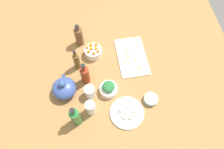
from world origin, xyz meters
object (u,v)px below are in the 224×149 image
object	(u,v)px
teapot	(64,88)
bottle_3	(79,36)
drinking_glass_0	(91,108)
bowl_greens	(109,89)
bowl_carrots	(93,52)
bowl_small_side	(151,99)
bottle_0	(85,75)
plate_tofu	(127,113)
bottle_1	(77,61)
drinking_glass_1	(90,92)
cutting_board	(132,57)
bottle_2	(76,117)

from	to	relation	value
teapot	bottle_3	xyz separation A→B (cm)	(40.85, -11.78, 2.73)
drinking_glass_0	bowl_greens	bearing A→B (deg)	-44.83
bowl_carrots	teapot	bearing A→B (deg)	143.48
bowl_small_side	bottle_0	distance (cm)	47.41
bowl_carrots	drinking_glass_0	bearing A→B (deg)	174.28
bottle_3	drinking_glass_0	bearing A→B (deg)	-174.84
plate_tofu	bottle_3	distance (cm)	67.45
bottle_1	drinking_glass_1	size ratio (longest dim) A/B	2.08
cutting_board	bottle_0	world-z (taller)	bottle_0
teapot	bottle_1	size ratio (longest dim) A/B	0.92
bottle_1	bottle_3	bearing A→B (deg)	-6.35
cutting_board	bowl_carrots	xyz separation A→B (cm)	(5.69, 28.74, 2.68)
bottle_3	drinking_glass_0	size ratio (longest dim) A/B	1.61
cutting_board	bottle_3	world-z (taller)	bottle_3
bowl_carrots	bowl_small_side	bearing A→B (deg)	-139.26
bottle_0	bottle_3	distance (cm)	33.70
bowl_greens	bottle_0	bearing A→B (deg)	55.64
bowl_small_side	cutting_board	bearing A→B (deg)	11.18
cutting_board	drinking_glass_1	bearing A→B (deg)	129.41
bowl_greens	bottle_3	distance (cm)	47.64
drinking_glass_0	bowl_small_side	bearing A→B (deg)	-85.70
bottle_0	drinking_glass_1	size ratio (longest dim) A/B	2.23
cutting_board	bottle_2	bearing A→B (deg)	136.58
bowl_small_side	drinking_glass_1	distance (cm)	41.30
bowl_greens	bottle_1	xyz separation A→B (cm)	(22.16, 20.35, 5.27)
bottle_0	drinking_glass_1	world-z (taller)	bottle_0
bowl_carrots	drinking_glass_1	size ratio (longest dim) A/B	1.36
bottle_1	bottle_2	size ratio (longest dim) A/B	0.88
bowl_carrots	bottle_2	world-z (taller)	bottle_2
teapot	bottle_3	size ratio (longest dim) A/B	0.92
bowl_small_side	teapot	xyz separation A→B (cm)	(12.78, 57.21, 3.89)
teapot	bottle_2	distance (cm)	23.27
bowl_carrots	drinking_glass_0	distance (cm)	44.97
drinking_glass_0	teapot	bearing A→B (deg)	46.90
bowl_carrots	drinking_glass_1	xyz separation A→B (cm)	(-32.94, 4.42, 1.51)
plate_tofu	bowl_carrots	bearing A→B (deg)	20.88
drinking_glass_1	bottle_1	bearing A→B (deg)	17.97
bottle_1	drinking_glass_0	xyz separation A→B (cm)	(-35.07, -7.52, -1.79)
bowl_small_side	bottle_1	distance (cm)	57.90
bottle_1	bottle_2	world-z (taller)	bottle_2
plate_tofu	bowl_small_side	distance (cm)	18.70
cutting_board	bottle_0	xyz separation A→B (cm)	(-15.86, 35.30, 7.99)
bottle_1	bottle_3	xyz separation A→B (cm)	(21.60, -2.40, 0.46)
cutting_board	bowl_carrots	distance (cm)	29.43
bowl_greens	drinking_glass_1	distance (cm)	13.00
cutting_board	bowl_carrots	size ratio (longest dim) A/B	2.72
bowl_carrots	bowl_small_side	size ratio (longest dim) A/B	1.32
cutting_board	drinking_glass_0	xyz separation A→B (cm)	(-38.97, 33.22, 5.57)
bowl_carrots	bottle_0	size ratio (longest dim) A/B	0.61
bottle_1	bottle_0	bearing A→B (deg)	-155.59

